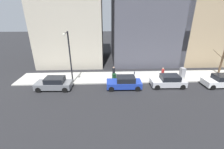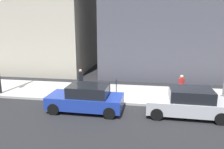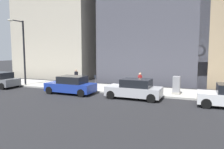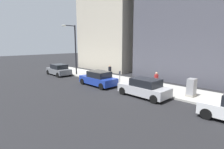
{
  "view_description": "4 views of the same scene",
  "coord_description": "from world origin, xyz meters",
  "views": [
    {
      "loc": [
        -17.57,
        5.98,
        8.64
      ],
      "look_at": [
        0.77,
        5.14,
        1.02
      ],
      "focal_mm": 24.0,
      "sensor_mm": 36.0,
      "label": 1
    },
    {
      "loc": [
        -12.51,
        0.45,
        4.9
      ],
      "look_at": [
        1.73,
        2.7,
        1.48
      ],
      "focal_mm": 35.0,
      "sensor_mm": 36.0,
      "label": 2
    },
    {
      "loc": [
        -16.93,
        -6.33,
        3.67
      ],
      "look_at": [
        0.08,
        0.46,
        1.65
      ],
      "focal_mm": 35.0,
      "sensor_mm": 36.0,
      "label": 3
    },
    {
      "loc": [
        -12.63,
        -9.74,
        4.29
      ],
      "look_at": [
        1.15,
        4.06,
        0.83
      ],
      "focal_mm": 28.0,
      "sensor_mm": 36.0,
      "label": 4
    }
  ],
  "objects": [
    {
      "name": "utility_box",
      "position": [
        1.3,
        -4.7,
        0.85
      ],
      "size": [
        0.83,
        0.61,
        1.43
      ],
      "color": "#A8A399",
      "rests_on": "sidewalk"
    },
    {
      "name": "pedestrian_midblock",
      "position": [
        1.6,
        4.88,
        1.09
      ],
      "size": [
        0.36,
        0.36,
        1.66
      ],
      "rotation": [
        0.0,
        0.0,
        2.27
      ],
      "color": "#1E1E2D",
      "rests_on": "sidewalk"
    },
    {
      "name": "trash_bin",
      "position": [
        0.9,
        4.85,
        0.6
      ],
      "size": [
        0.56,
        0.56,
        0.9
      ],
      "primitive_type": "cylinder",
      "color": "#14381E",
      "rests_on": "sidewalk"
    },
    {
      "name": "streetlamp",
      "position": [
        0.28,
        10.33,
        4.02
      ],
      "size": [
        1.97,
        0.32,
        6.5
      ],
      "color": "black",
      "rests_on": "sidewalk"
    },
    {
      "name": "sidewalk",
      "position": [
        2.0,
        0.0,
        0.07
      ],
      "size": [
        4.0,
        36.0,
        0.15
      ],
      "primitive_type": "cube",
      "color": "#B2AFA8",
      "rests_on": "ground"
    },
    {
      "name": "parking_meter",
      "position": [
        0.45,
        2.22,
        0.98
      ],
      "size": [
        0.14,
        0.1,
        1.35
      ],
      "color": "slate",
      "rests_on": "sidewalk"
    },
    {
      "name": "office_tower_right",
      "position": [
        10.88,
        11.84,
        10.87
      ],
      "size": [
        10.77,
        10.77,
        21.73
      ],
      "primitive_type": "cube",
      "color": "#BCB29E",
      "rests_on": "ground"
    },
    {
      "name": "parked_car_blue",
      "position": [
        -1.19,
        3.72,
        0.74
      ],
      "size": [
        1.99,
        4.23,
        1.52
      ],
      "rotation": [
        0.0,
        0.0,
        -0.02
      ],
      "color": "#1E389E",
      "rests_on": "ground"
    },
    {
      "name": "parked_car_silver",
      "position": [
        -1.01,
        -1.82,
        0.74
      ],
      "size": [
        2.01,
        4.24,
        1.52
      ],
      "rotation": [
        0.0,
        0.0,
        -0.02
      ],
      "color": "#B7B7BC",
      "rests_on": "ground"
    },
    {
      "name": "ground_plane",
      "position": [
        0.0,
        0.0,
        0.0
      ],
      "size": [
        120.0,
        120.0,
        0.0
      ],
      "primitive_type": "plane",
      "color": "#232326"
    },
    {
      "name": "pedestrian_near_meter",
      "position": [
        0.93,
        -1.75,
        1.09
      ],
      "size": [
        0.36,
        0.36,
        1.66
      ],
      "rotation": [
        0.0,
        0.0,
        3.78
      ],
      "color": "#1E1E2D",
      "rests_on": "sidewalk"
    }
  ]
}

